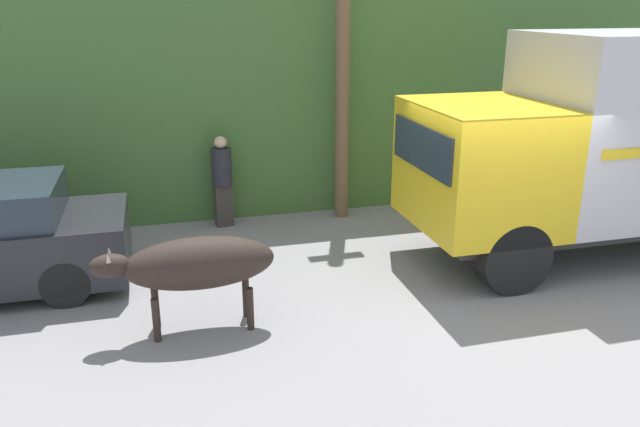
{
  "coord_description": "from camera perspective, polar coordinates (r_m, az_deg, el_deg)",
  "views": [
    {
      "loc": [
        -4.59,
        -7.39,
        3.91
      ],
      "look_at": [
        -2.57,
        0.21,
        1.23
      ],
      "focal_mm": 35.0,
      "sensor_mm": 36.0,
      "label": 1
    }
  ],
  "objects": [
    {
      "name": "cargo_truck",
      "position": [
        10.86,
        25.89,
        6.14
      ],
      "size": [
        6.29,
        2.31,
        3.49
      ],
      "rotation": [
        0.0,
        0.0,
        -0.0
      ],
      "color": "#2D2D2D",
      "rests_on": "ground_plane"
    },
    {
      "name": "utility_pole",
      "position": [
        11.43,
        2.08,
        13.15
      ],
      "size": [
        0.9,
        0.25,
        5.37
      ],
      "color": "brown",
      "rests_on": "ground_plane"
    },
    {
      "name": "building_backdrop",
      "position": [
        13.11,
        -25.33,
        7.4
      ],
      "size": [
        6.4,
        2.7,
        3.42
      ],
      "color": "#8CC69E",
      "rests_on": "ground_plane"
    },
    {
      "name": "ground_plane",
      "position": [
        9.54,
        15.53,
        -6.14
      ],
      "size": [
        60.0,
        60.0,
        0.0
      ],
      "primitive_type": "plane",
      "color": "gray"
    },
    {
      "name": "brown_cow",
      "position": [
        7.76,
        -11.29,
        -4.56
      ],
      "size": [
        2.2,
        0.65,
        1.22
      ],
      "rotation": [
        0.0,
        0.0,
        0.02
      ],
      "color": "#2D231E",
      "rests_on": "ground_plane"
    },
    {
      "name": "pedestrian_on_hill",
      "position": [
        11.37,
        -8.93,
        3.25
      ],
      "size": [
        0.42,
        0.42,
        1.67
      ],
      "rotation": [
        0.0,
        0.0,
        3.31
      ],
      "color": "#38332D",
      "rests_on": "ground_plane"
    },
    {
      "name": "hillside_embankment",
      "position": [
        14.92,
        3.24,
        11.36
      ],
      "size": [
        32.0,
        5.58,
        3.98
      ],
      "color": "#426B33",
      "rests_on": "ground_plane"
    }
  ]
}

